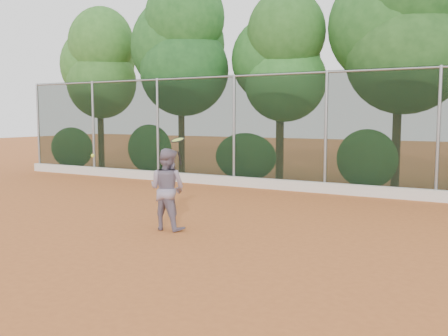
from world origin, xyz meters
The scene contains 7 objects.
ground centered at (0.00, 0.00, 0.00)m, with size 80.00×80.00×0.00m, color #B25D2A.
concrete_curb centered at (0.00, 6.82, 0.15)m, with size 24.00×0.20×0.30m, color silver.
tennis_player centered at (-1.17, 0.83, 0.79)m, with size 0.77×0.60×1.59m, color gray.
chainlink_fence centered at (0.00, 7.00, 1.86)m, with size 24.09×0.09×3.50m.
foliage_backdrop centered at (-0.55, 8.98, 4.40)m, with size 23.70×3.63×7.55m.
tennis_racket centered at (-0.87, 0.78, 1.72)m, with size 0.30×0.30×0.53m.
tennis_ball_in_flight centered at (-2.83, 0.55, 1.40)m, with size 0.07×0.07×0.07m.
Camera 1 is at (4.48, -6.98, 2.21)m, focal length 40.00 mm.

